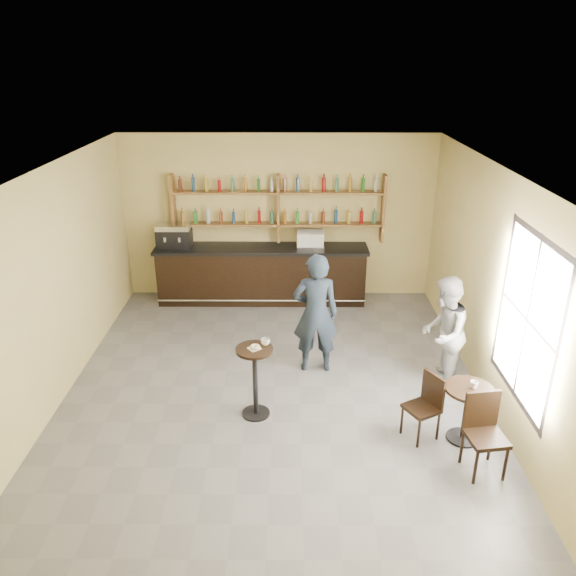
{
  "coord_description": "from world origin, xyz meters",
  "views": [
    {
      "loc": [
        0.24,
        -7.07,
        4.58
      ],
      "look_at": [
        0.2,
        0.8,
        1.25
      ],
      "focal_mm": 35.0,
      "sensor_mm": 36.0,
      "label": 1
    }
  ],
  "objects_px": {
    "pastry_case": "(310,240)",
    "pedestal_table": "(255,382)",
    "cafe_table": "(466,414)",
    "man_main": "(315,313)",
    "espresso_machine": "(174,236)",
    "chair_west": "(421,408)",
    "patron_second": "(443,333)",
    "chair_south": "(486,437)",
    "bar_counter": "(262,274)"
  },
  "relations": [
    {
      "from": "pastry_case",
      "to": "pedestal_table",
      "type": "relative_size",
      "value": 0.51
    },
    {
      "from": "man_main",
      "to": "chair_west",
      "type": "bearing_deg",
      "value": 126.33
    },
    {
      "from": "espresso_machine",
      "to": "man_main",
      "type": "relative_size",
      "value": 0.33
    },
    {
      "from": "pedestal_table",
      "to": "bar_counter",
      "type": "bearing_deg",
      "value": 91.45
    },
    {
      "from": "man_main",
      "to": "patron_second",
      "type": "height_order",
      "value": "man_main"
    },
    {
      "from": "cafe_table",
      "to": "chair_south",
      "type": "bearing_deg",
      "value": -85.24
    },
    {
      "from": "espresso_machine",
      "to": "pastry_case",
      "type": "xyz_separation_m",
      "value": [
        2.59,
        0.0,
        -0.07
      ]
    },
    {
      "from": "chair_west",
      "to": "pastry_case",
      "type": "bearing_deg",
      "value": 167.29
    },
    {
      "from": "bar_counter",
      "to": "cafe_table",
      "type": "relative_size",
      "value": 5.34
    },
    {
      "from": "espresso_machine",
      "to": "man_main",
      "type": "distance_m",
      "value": 3.7
    },
    {
      "from": "pedestal_table",
      "to": "chair_south",
      "type": "bearing_deg",
      "value": -22.25
    },
    {
      "from": "cafe_table",
      "to": "patron_second",
      "type": "xyz_separation_m",
      "value": [
        -0.01,
        1.28,
        0.47
      ]
    },
    {
      "from": "pastry_case",
      "to": "cafe_table",
      "type": "xyz_separation_m",
      "value": [
        1.83,
        -4.34,
        -0.88
      ]
    },
    {
      "from": "man_main",
      "to": "chair_south",
      "type": "distance_m",
      "value": 3.03
    },
    {
      "from": "cafe_table",
      "to": "man_main",
      "type": "bearing_deg",
      "value": 136.6
    },
    {
      "from": "chair_west",
      "to": "chair_south",
      "type": "distance_m",
      "value": 0.89
    },
    {
      "from": "espresso_machine",
      "to": "pastry_case",
      "type": "distance_m",
      "value": 2.6
    },
    {
      "from": "espresso_machine",
      "to": "pedestal_table",
      "type": "bearing_deg",
      "value": -63.15
    },
    {
      "from": "man_main",
      "to": "chair_south",
      "type": "height_order",
      "value": "man_main"
    },
    {
      "from": "pedestal_table",
      "to": "chair_south",
      "type": "xyz_separation_m",
      "value": [
        2.72,
        -1.11,
        -0.02
      ]
    },
    {
      "from": "chair_west",
      "to": "espresso_machine",
      "type": "bearing_deg",
      "value": -167.26
    },
    {
      "from": "cafe_table",
      "to": "chair_west",
      "type": "distance_m",
      "value": 0.55
    },
    {
      "from": "man_main",
      "to": "patron_second",
      "type": "bearing_deg",
      "value": 165.22
    },
    {
      "from": "espresso_machine",
      "to": "pastry_case",
      "type": "bearing_deg",
      "value": 2.22
    },
    {
      "from": "bar_counter",
      "to": "chair_south",
      "type": "height_order",
      "value": "bar_counter"
    },
    {
      "from": "pedestal_table",
      "to": "man_main",
      "type": "relative_size",
      "value": 0.54
    },
    {
      "from": "bar_counter",
      "to": "pedestal_table",
      "type": "bearing_deg",
      "value": -88.55
    },
    {
      "from": "pedestal_table",
      "to": "cafe_table",
      "type": "distance_m",
      "value": 2.73
    },
    {
      "from": "espresso_machine",
      "to": "man_main",
      "type": "bearing_deg",
      "value": -42.92
    },
    {
      "from": "espresso_machine",
      "to": "patron_second",
      "type": "xyz_separation_m",
      "value": [
        4.41,
        -3.06,
        -0.48
      ]
    },
    {
      "from": "chair_west",
      "to": "chair_south",
      "type": "xyz_separation_m",
      "value": [
        0.6,
        -0.65,
        0.06
      ]
    },
    {
      "from": "chair_west",
      "to": "man_main",
      "type": "bearing_deg",
      "value": -172.07
    },
    {
      "from": "patron_second",
      "to": "cafe_table",
      "type": "bearing_deg",
      "value": 24.56
    },
    {
      "from": "bar_counter",
      "to": "man_main",
      "type": "relative_size",
      "value": 2.16
    },
    {
      "from": "bar_counter",
      "to": "espresso_machine",
      "type": "xyz_separation_m",
      "value": [
        -1.66,
        0.0,
        0.78
      ]
    },
    {
      "from": "bar_counter",
      "to": "espresso_machine",
      "type": "bearing_deg",
      "value": 180.0
    },
    {
      "from": "espresso_machine",
      "to": "chair_west",
      "type": "distance_m",
      "value": 5.85
    },
    {
      "from": "bar_counter",
      "to": "cafe_table",
      "type": "xyz_separation_m",
      "value": [
        2.77,
        -4.34,
        -0.17
      ]
    },
    {
      "from": "espresso_machine",
      "to": "chair_south",
      "type": "relative_size",
      "value": 0.64
    },
    {
      "from": "pastry_case",
      "to": "cafe_table",
      "type": "bearing_deg",
      "value": -71.21
    },
    {
      "from": "bar_counter",
      "to": "cafe_table",
      "type": "bearing_deg",
      "value": -57.45
    },
    {
      "from": "espresso_machine",
      "to": "chair_south",
      "type": "bearing_deg",
      "value": -45.6
    },
    {
      "from": "man_main",
      "to": "cafe_table",
      "type": "height_order",
      "value": "man_main"
    },
    {
      "from": "espresso_machine",
      "to": "chair_south",
      "type": "distance_m",
      "value": 6.72
    },
    {
      "from": "pedestal_table",
      "to": "chair_west",
      "type": "relative_size",
      "value": 1.17
    },
    {
      "from": "cafe_table",
      "to": "chair_west",
      "type": "height_order",
      "value": "chair_west"
    },
    {
      "from": "pastry_case",
      "to": "espresso_machine",
      "type": "bearing_deg",
      "value": 175.89
    },
    {
      "from": "pastry_case",
      "to": "man_main",
      "type": "bearing_deg",
      "value": -94.02
    },
    {
      "from": "pastry_case",
      "to": "cafe_table",
      "type": "height_order",
      "value": "pastry_case"
    },
    {
      "from": "man_main",
      "to": "espresso_machine",
      "type": "bearing_deg",
      "value": -46.1
    }
  ]
}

